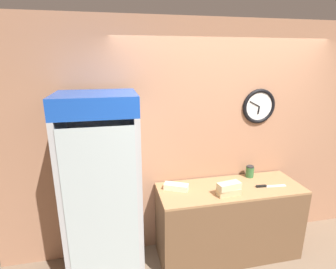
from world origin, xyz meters
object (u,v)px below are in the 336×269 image
at_px(sandwich_flat_left, 176,187).
at_px(chefs_knife, 267,186).
at_px(beverage_cooler, 103,183).
at_px(sandwich_stack_bottom, 229,192).
at_px(sandwich_stack_middle, 229,186).
at_px(condiment_jar, 250,172).

bearing_deg(sandwich_flat_left, chefs_knife, -8.60).
xyz_separation_m(beverage_cooler, sandwich_flat_left, (0.78, 0.09, -0.17)).
bearing_deg(beverage_cooler, sandwich_stack_bottom, -6.68).
bearing_deg(sandwich_stack_middle, chefs_knife, 9.28).
xyz_separation_m(chefs_knife, condiment_jar, (-0.06, 0.28, 0.06)).
relative_size(sandwich_stack_bottom, sandwich_stack_middle, 0.98).
relative_size(sandwich_flat_left, chefs_knife, 0.80).
height_order(beverage_cooler, chefs_knife, beverage_cooler).
distance_m(beverage_cooler, sandwich_flat_left, 0.80).
height_order(beverage_cooler, condiment_jar, beverage_cooler).
relative_size(sandwich_stack_middle, sandwich_flat_left, 0.93).
height_order(beverage_cooler, sandwich_stack_bottom, beverage_cooler).
bearing_deg(sandwich_stack_bottom, sandwich_stack_middle, 0.00).
bearing_deg(beverage_cooler, sandwich_stack_middle, -6.68).
xyz_separation_m(beverage_cooler, chefs_knife, (1.80, -0.07, -0.20)).
bearing_deg(beverage_cooler, chefs_knife, -2.20).
distance_m(beverage_cooler, sandwich_stack_bottom, 1.32).
xyz_separation_m(sandwich_stack_middle, sandwich_flat_left, (-0.52, 0.24, -0.07)).
xyz_separation_m(sandwich_stack_bottom, sandwich_flat_left, (-0.52, 0.24, -0.00)).
height_order(sandwich_stack_bottom, chefs_knife, sandwich_stack_bottom).
height_order(sandwich_flat_left, condiment_jar, condiment_jar).
bearing_deg(beverage_cooler, condiment_jar, 6.83).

